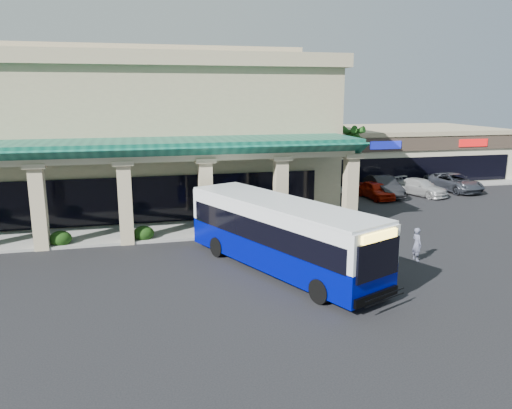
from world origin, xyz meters
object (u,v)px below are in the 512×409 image
object	(u,v)px
car_red	(421,187)
transit_bus	(280,236)
pedestrian	(417,244)
car_silver	(376,190)
car_gray	(454,182)
car_white	(383,186)

from	to	relation	value
car_red	transit_bus	bearing A→B (deg)	-160.17
transit_bus	pedestrian	distance (m)	7.19
transit_bus	car_silver	distance (m)	18.75
transit_bus	car_gray	world-z (taller)	transit_bus
car_silver	car_gray	world-z (taller)	car_gray
pedestrian	car_silver	bearing A→B (deg)	-22.85
car_white	car_silver	bearing A→B (deg)	-140.18
transit_bus	car_white	distance (m)	20.02
pedestrian	car_white	size ratio (longest dim) A/B	0.34
transit_bus	car_gray	bearing A→B (deg)	13.64
car_red	car_gray	distance (m)	3.97
car_silver	car_white	bearing A→B (deg)	32.40
car_silver	car_white	size ratio (longest dim) A/B	0.82
car_red	car_silver	bearing A→B (deg)	163.12
transit_bus	pedestrian	world-z (taller)	transit_bus
pedestrian	car_red	xyz separation A→B (m)	(9.33, 14.83, -0.17)
car_gray	car_white	bearing A→B (deg)	176.86
car_white	transit_bus	bearing A→B (deg)	-126.94
transit_bus	car_white	bearing A→B (deg)	24.58
pedestrian	car_white	distance (m)	16.41
transit_bus	pedestrian	size ratio (longest dim) A/B	7.08
transit_bus	car_gray	size ratio (longest dim) A/B	2.18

